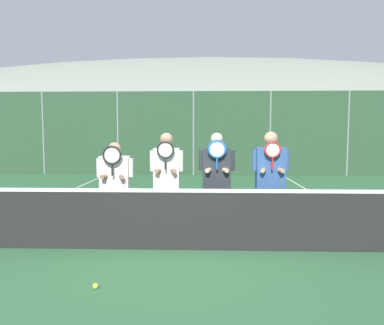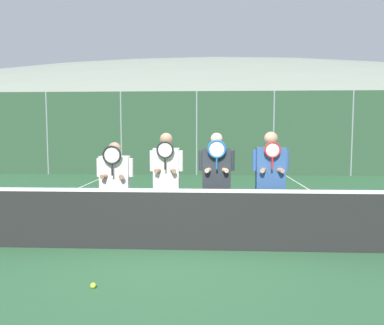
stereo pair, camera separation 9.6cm
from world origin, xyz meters
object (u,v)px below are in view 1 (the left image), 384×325
(car_center, at_px, (283,151))
(player_center_left, at_px, (167,178))
(car_far_left, at_px, (69,150))
(tennis_ball_on_court, at_px, (96,286))
(player_leftmost, at_px, (115,181))
(player_center_right, at_px, (217,177))
(player_rightmost, at_px, (270,176))
(car_left_of_center, at_px, (175,151))

(car_center, bearing_deg, player_center_left, -110.61)
(car_far_left, relative_size, car_center, 1.03)
(tennis_ball_on_court, bearing_deg, player_leftmost, 96.64)
(player_center_left, height_order, player_center_right, same)
(player_leftmost, relative_size, player_center_right, 0.91)
(player_rightmost, bearing_deg, car_center, 77.39)
(car_center, bearing_deg, tennis_ball_on_court, -110.27)
(player_center_left, relative_size, player_rightmost, 0.99)
(player_center_left, height_order, car_left_of_center, player_center_left)
(car_left_of_center, bearing_deg, car_far_left, 177.73)
(player_rightmost, distance_m, car_left_of_center, 11.79)
(player_leftmost, distance_m, player_center_left, 0.90)
(player_leftmost, bearing_deg, tennis_ball_on_court, -83.36)
(car_far_left, bearing_deg, player_center_right, -59.50)
(player_center_right, bearing_deg, car_far_left, 120.50)
(player_center_right, height_order, car_center, player_center_right)
(player_center_right, bearing_deg, tennis_ball_on_court, -125.65)
(player_leftmost, xyz_separation_m, player_center_left, (0.89, -0.01, 0.07))
(player_center_left, bearing_deg, player_leftmost, 179.20)
(player_rightmost, bearing_deg, player_leftmost, 179.88)
(tennis_ball_on_court, bearing_deg, player_center_right, 54.35)
(player_leftmost, bearing_deg, car_center, 65.58)
(car_center, bearing_deg, car_far_left, 178.85)
(car_center, bearing_deg, player_leftmost, -114.42)
(player_leftmost, relative_size, player_center_left, 0.91)
(player_leftmost, xyz_separation_m, car_left_of_center, (0.10, 11.50, -0.09))
(car_far_left, xyz_separation_m, tennis_ball_on_court, (5.32, -13.71, -0.91))
(car_center, bearing_deg, player_rightmost, -102.61)
(player_rightmost, relative_size, car_center, 0.44)
(car_center, xyz_separation_m, tennis_ball_on_court, (-4.99, -13.51, -0.87))
(player_leftmost, distance_m, tennis_ball_on_court, 2.25)
(car_far_left, bearing_deg, tennis_ball_on_court, -68.78)
(player_center_left, distance_m, car_far_left, 13.16)
(car_left_of_center, bearing_deg, player_leftmost, -90.47)
(player_center_left, xyz_separation_m, car_center, (4.33, 11.51, -0.19))
(player_leftmost, relative_size, tennis_ball_on_court, 24.96)
(car_left_of_center, relative_size, tennis_ball_on_court, 67.96)
(player_center_right, xyz_separation_m, car_far_left, (-6.84, 11.61, -0.16))
(player_center_right, xyz_separation_m, player_rightmost, (0.90, -0.10, 0.02))
(car_far_left, distance_m, car_left_of_center, 5.19)
(car_far_left, xyz_separation_m, car_center, (10.31, -0.21, -0.04))
(player_leftmost, relative_size, car_left_of_center, 0.37)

